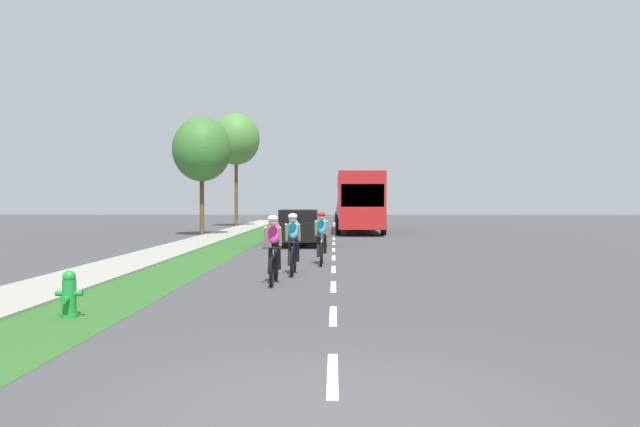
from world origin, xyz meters
name	(u,v)px	position (x,y,z in m)	size (l,w,h in m)	color
ground_plane	(334,247)	(0.00, 20.00, 0.00)	(120.00, 120.00, 0.00)	#424244
grass_verge	(229,247)	(-4.29, 20.00, 0.00)	(1.89, 70.00, 0.01)	#2D6026
sidewalk_concrete	(182,247)	(-6.21, 20.00, 0.00)	(1.96, 70.00, 0.10)	#9E998E
lane_markings_center	(334,241)	(0.00, 24.00, 0.00)	(0.12, 54.30, 0.01)	white
fire_hydrant_green	(69,294)	(-4.29, 4.51, 0.37)	(0.44, 0.38, 0.76)	#1E8C33
cyclist_lead	(274,248)	(-1.35, 8.65, 0.81)	(0.42, 1.72, 1.58)	black
cyclist_trailing	(293,243)	(-1.03, 10.51, 0.81)	(0.42, 1.72, 1.58)	black
cyclist_distant	(322,237)	(-0.36, 13.03, 0.81)	(0.42, 1.72, 1.58)	black
sedan_black	(299,227)	(-1.50, 21.10, 0.77)	(1.98, 4.30, 1.52)	black
bus_red	(358,199)	(1.51, 33.07, 1.98)	(2.78, 11.60, 3.48)	red
pickup_blue	(347,212)	(1.19, 52.20, 0.83)	(2.22, 5.10, 1.64)	#23389E
suv_maroon	(345,210)	(1.23, 62.76, 0.95)	(2.15, 4.70, 1.79)	maroon
street_tree_near	(202,150)	(-7.19, 28.49, 4.68)	(3.17, 3.17, 6.44)	brown
street_tree_far	(236,139)	(-7.16, 40.31, 6.39)	(3.44, 3.44, 8.31)	brown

